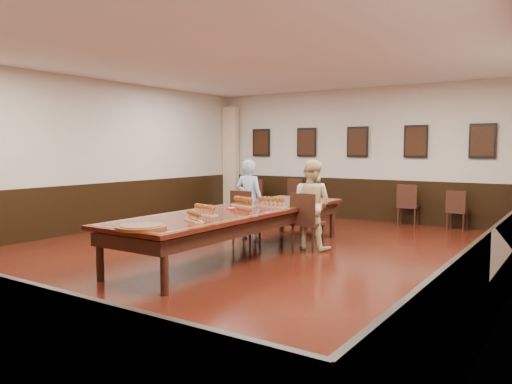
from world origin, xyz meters
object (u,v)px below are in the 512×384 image
Objects in this scene: conference_table at (239,218)px; carved_platter at (141,227)px; spare_chair_a at (258,196)px; spare_chair_d at (458,210)px; chair_man at (246,215)px; spare_chair_b at (300,197)px; spare_chair_c at (408,205)px; person_woman at (311,205)px; chair_woman at (308,221)px; person_man at (249,200)px.

carved_platter reaches higher than conference_table.
conference_table is at bearing 110.89° from spare_chair_a.
chair_man is at bearing 51.15° from spare_chair_d.
spare_chair_b is 7.22m from carved_platter.
spare_chair_c is 3.65m from person_woman.
chair_woman is at bearing 74.71° from spare_chair_c.
spare_chair_d is at bearing -135.54° from person_man.
spare_chair_d is at bearing -115.81° from person_woman.
person_woman is (3.43, -3.54, 0.31)m from spare_chair_a.
spare_chair_b reaches higher than spare_chair_d.
spare_chair_b reaches higher than spare_chair_c.
person_woman reaches higher than chair_man.
carved_platter is (2.84, -6.91, 0.31)m from spare_chair_a.
spare_chair_d is (3.90, -0.09, -0.06)m from spare_chair_b.
spare_chair_a is 1.19× the size of carved_platter.
person_man is 0.31× the size of conference_table.
person_woman is (-0.00, 0.11, 0.28)m from chair_woman.
chair_man is 1.42m from person_woman.
chair_woman is 1.05× the size of spare_chair_c.
person_man is at bearing 102.85° from carved_platter.
conference_table is at bearing 64.85° from spare_chair_d.
spare_chair_a is at bearing -62.61° from person_man.
carved_platter is at bearing 74.20° from spare_chair_c.
chair_man is at bearing 110.51° from spare_chair_b.
spare_chair_d is 0.55× the size of person_woman.
spare_chair_c is 4.88m from conference_table.
person_man is 0.99× the size of person_woman.
spare_chair_b is at bearing -80.55° from chair_man.
person_woman is 2.00× the size of carved_platter.
spare_chair_a is 7.48m from carved_platter.
chair_man is 0.97× the size of chair_woman.
chair_woman is at bearing 53.32° from conference_table.
chair_man reaches higher than spare_chair_c.
spare_chair_c is (1.99, 3.54, -0.01)m from chair_man.
spare_chair_d is (1.07, -0.03, -0.04)m from spare_chair_c.
spare_chair_b is 0.19× the size of conference_table.
spare_chair_b is 3.61m from person_man.
spare_chair_a is at bearing 2.42° from spare_chair_d.
spare_chair_a is 0.95× the size of spare_chair_b.
chair_man is 3.52m from carved_platter.
spare_chair_d is 0.17× the size of conference_table.
person_man reaches higher than carved_platter.
spare_chair_b is 4.98m from conference_table.
spare_chair_a is 0.59× the size of person_woman.
carved_platter is at bearing 99.51° from chair_man.
spare_chair_c is 0.19× the size of conference_table.
chair_man is at bearing 90.00° from person_man.
spare_chair_c is 1.10× the size of spare_chair_d.
spare_chair_a is at bearing 120.13° from conference_table.
spare_chair_d reaches higher than conference_table.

